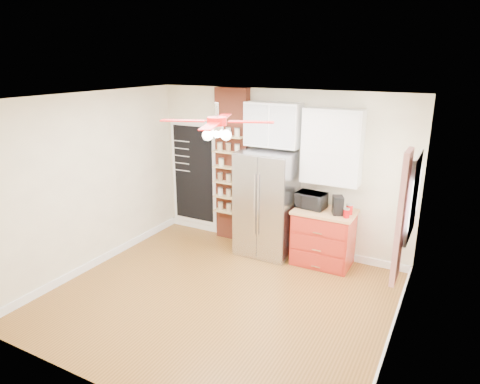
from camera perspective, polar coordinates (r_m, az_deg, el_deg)
The scene contains 21 objects.
floor at distance 6.08m, azimuth -2.74°, elevation -13.91°, with size 4.50×4.50×0.00m, color brown.
ceiling at distance 5.22m, azimuth -3.17°, elevation 12.34°, with size 4.50×4.50×0.00m, color white.
wall_back at distance 7.22m, azimuth 5.23°, elevation 2.81°, with size 4.50×0.02×2.70m, color beige.
wall_front at distance 4.06m, azimuth -17.78°, elevation -9.92°, with size 4.50×0.02×2.70m, color beige.
wall_left at distance 6.89m, azimuth -19.23°, elevation 1.18°, with size 0.02×4.00×2.70m, color beige.
wall_right at distance 4.82m, azimuth 20.82°, elevation -5.81°, with size 0.02×4.00×2.70m, color beige.
chalkboard at distance 8.04m, azimuth -6.15°, elevation 2.44°, with size 0.95×0.05×1.95m.
brick_pillar at distance 7.51m, azimuth -1.00°, elevation 3.45°, with size 0.60×0.16×2.70m, color brown.
fridge at distance 7.05m, azimuth 3.58°, elevation -1.55°, with size 0.90×0.70×1.75m, color #ABABAF.
upper_glass_cabinet at distance 6.92m, azimuth 4.46°, elevation 8.96°, with size 0.90×0.35×0.70m, color white.
red_cabinet at distance 6.93m, azimuth 11.04°, elevation -5.94°, with size 0.94×0.64×0.90m.
upper_shelf_unit at distance 6.67m, azimuth 12.18°, elevation 5.91°, with size 0.90×0.30×1.15m, color white.
window at distance 5.60m, azimuth 22.12°, elevation -0.59°, with size 0.04×0.75×1.05m, color white.
curtain at distance 5.12m, azimuth 20.71°, elevation -3.26°, with size 0.06×0.40×1.55m, color #B1171C.
ceiling_fan at distance 5.25m, azimuth -3.12°, elevation 9.34°, with size 1.40×1.40×0.44m.
toaster_oven at distance 6.82m, azimuth 9.46°, elevation -1.09°, with size 0.45×0.31×0.25m, color black.
coffee_maker at distance 6.61m, azimuth 12.91°, elevation -1.74°, with size 0.15×0.20×0.28m, color black.
canister_left at distance 6.52m, azimuth 14.01°, elevation -2.80°, with size 0.09×0.09×0.13m, color #B0090D.
canister_right at distance 6.67m, azimuth 14.37°, elevation -2.30°, with size 0.10×0.10×0.15m, color red.
pantry_jar_oats at distance 7.40m, azimuth -2.50°, elevation 3.94°, with size 0.09×0.09×0.13m, color beige.
pantry_jar_beans at distance 7.32m, azimuth -0.53°, elevation 3.75°, with size 0.09×0.09×0.12m, color #97804D.
Camera 1 is at (2.69, -4.45, 3.15)m, focal length 32.00 mm.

